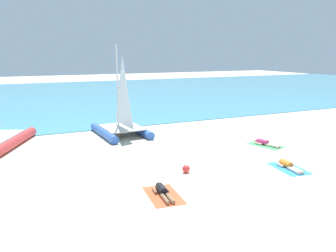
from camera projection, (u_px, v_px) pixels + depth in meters
The scene contains 10 objects.
ground_plane at pixel (135, 128), 23.06m from camera, with size 120.00×120.00×0.00m, color beige.
ocean_water at pixel (79, 95), 41.24m from camera, with size 120.00×40.00×0.05m, color #4C9EB7.
sailboat_blue at pixel (121, 122), 21.02m from camera, with size 2.90×4.34×5.49m.
towel_left at pixel (163, 195), 12.21m from camera, with size 1.10×1.90×0.01m, color #EA5933.
sunbather_left at pixel (163, 191), 12.25m from camera, with size 0.59×1.57×0.30m.
towel_middle at pixel (289, 168), 15.07m from camera, with size 1.10×1.90×0.01m, color #338CD8.
sunbather_middle at pixel (288, 165), 15.10m from camera, with size 0.62×1.57×0.30m.
towel_right at pixel (266, 145), 18.86m from camera, with size 1.10×1.90×0.01m, color #4CB266.
sunbather_right at pixel (265, 143), 18.88m from camera, with size 0.82×1.54×0.30m.
beach_ball at pixel (186, 169), 14.51m from camera, with size 0.34×0.34×0.34m, color red.
Camera 1 is at (-7.41, -11.37, 4.99)m, focal length 36.50 mm.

